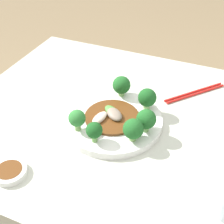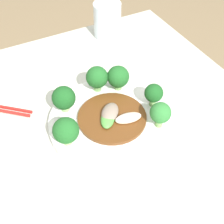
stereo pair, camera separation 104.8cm
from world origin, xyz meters
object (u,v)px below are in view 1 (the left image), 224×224
broccoli_northeast (77,119)px  sauce_dish (9,171)px  broccoli_west (146,119)px  plate (112,121)px  broccoli_south (122,85)px  broccoli_southwest (147,98)px  stirfry_center (112,116)px  broccoli_northwest (133,129)px  broccoli_north (94,131)px  chopsticks (195,93)px

broccoli_northeast → sauce_dish: (0.08, 0.18, -0.05)m
broccoli_west → plate: bearing=-7.6°
broccoli_west → broccoli_south: same height
plate → broccoli_southwest: broccoli_southwest is taller
broccoli_west → stirfry_center: 0.10m
broccoli_northwest → broccoli_north: broccoli_northwest is taller
broccoli_north → stirfry_center: (-0.00, -0.10, -0.03)m
broccoli_southwest → chopsticks: size_ratio=0.35×
broccoli_northwest → stirfry_center: 0.10m
broccoli_south → stirfry_center: (-0.02, 0.11, -0.03)m
broccoli_north → broccoli_southwest: 0.19m
chopsticks → broccoli_south: bearing=31.6°
broccoli_south → stirfry_center: broccoli_south is taller
broccoli_northwest → plate: bearing=-35.8°
broccoli_northeast → broccoli_west: 0.17m
broccoli_northeast → broccoli_southwest: (-0.13, -0.16, -0.00)m
broccoli_northeast → broccoli_northwest: bearing=-172.1°
broccoli_west → sauce_dish: bearing=44.8°
broccoli_south → sauce_dish: size_ratio=0.78×
broccoli_northwest → broccoli_north: bearing=26.2°
stirfry_center → broccoli_southwest: bearing=-132.6°
broccoli_north → broccoli_southwest: (-0.08, -0.18, 0.00)m
broccoli_northeast → broccoli_west: (-0.16, -0.07, -0.00)m
broccoli_south → plate: bearing=98.4°
sauce_dish → chopsticks: bearing=-123.9°
broccoli_west → broccoli_south: (0.12, -0.12, -0.00)m
broccoli_northeast → stirfry_center: size_ratio=0.40×
broccoli_west → chopsticks: (-0.08, -0.24, -0.05)m
broccoli_south → broccoli_southwest: (-0.09, 0.03, -0.00)m
plate → broccoli_southwest: (-0.07, -0.08, 0.04)m
broccoli_southwest → chopsticks: 0.19m
broccoli_southwest → broccoli_south: bearing=-18.9°
broccoli_north → broccoli_south: size_ratio=0.90×
broccoli_northeast → broccoli_north: 0.06m
plate → broccoli_north: size_ratio=4.88×
broccoli_northeast → broccoli_west: broccoli_west is taller
broccoli_southwest → sauce_dish: bearing=57.0°
broccoli_south → broccoli_southwest: broccoli_south is taller
broccoli_north → sauce_dish: broccoli_north is taller
broccoli_northwest → broccoli_west: broccoli_west is taller
chopsticks → sauce_dish: bearing=56.1°
broccoli_west → sauce_dish: 0.35m
stirfry_center → broccoli_south: bearing=-82.2°
broccoli_west → broccoli_north: 0.14m
broccoli_north → broccoli_west: bearing=-140.0°
plate → broccoli_west: size_ratio=4.35×
sauce_dish → broccoli_west: bearing=-135.2°
broccoli_north → chopsticks: (-0.19, -0.33, -0.05)m
broccoli_northeast → broccoli_south: size_ratio=0.97×
broccoli_north → stirfry_center: bearing=-92.0°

